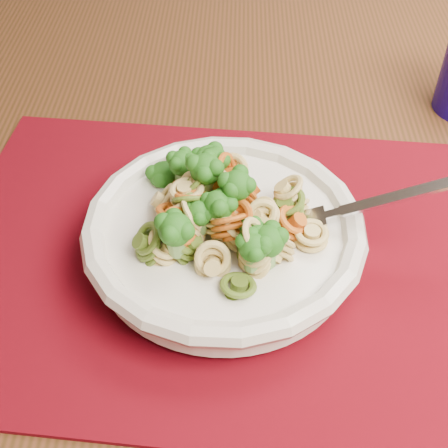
# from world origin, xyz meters

# --- Properties ---
(dining_table) EXTENTS (1.49, 1.10, 0.76)m
(dining_table) POSITION_xyz_m (-0.57, 0.17, 0.65)
(dining_table) COLOR #512916
(dining_table) RESTS_ON ground
(placemat) EXTENTS (0.49, 0.40, 0.00)m
(placemat) POSITION_xyz_m (-0.61, 0.03, 0.76)
(placemat) COLOR #64040E
(placemat) RESTS_ON dining_table
(pasta_bowl) EXTENTS (0.23, 0.23, 0.04)m
(pasta_bowl) POSITION_xyz_m (-0.60, 0.03, 0.79)
(pasta_bowl) COLOR silver
(pasta_bowl) RESTS_ON placemat
(pasta_broccoli_heap) EXTENTS (0.20, 0.20, 0.06)m
(pasta_broccoli_heap) POSITION_xyz_m (-0.60, 0.03, 0.81)
(pasta_broccoli_heap) COLOR tan
(pasta_broccoli_heap) RESTS_ON pasta_bowl
(fork) EXTENTS (0.18, 0.06, 0.08)m
(fork) POSITION_xyz_m (-0.53, 0.04, 0.81)
(fork) COLOR silver
(fork) RESTS_ON pasta_bowl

